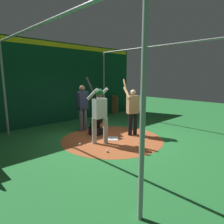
{
  "coord_description": "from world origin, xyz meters",
  "views": [
    {
      "loc": [
        4.71,
        -4.57,
        2.14
      ],
      "look_at": [
        0.0,
        0.0,
        0.95
      ],
      "focal_mm": 31.67,
      "sensor_mm": 36.0,
      "label": 1
    }
  ],
  "objects": [
    {
      "name": "umpire",
      "position": [
        -1.56,
        -0.09,
        1.02
      ],
      "size": [
        0.22,
        0.49,
        1.8
      ],
      "color": "#4C4C51",
      "rests_on": "ground"
    },
    {
      "name": "baseball_1",
      "position": [
        -0.24,
        -1.17,
        0.04
      ],
      "size": [
        0.07,
        0.07,
        0.07
      ],
      "primitive_type": "sphere",
      "color": "white",
      "rests_on": "dirt_circle"
    },
    {
      "name": "batter",
      "position": [
        0.04,
        -0.59,
        1.07
      ],
      "size": [
        0.68,
        0.49,
        2.11
      ],
      "color": "#B3B3B7",
      "rests_on": "ground"
    },
    {
      "name": "back_wall",
      "position": [
        -3.63,
        0.0,
        1.84
      ],
      "size": [
        0.23,
        9.35,
        3.66
      ],
      "color": "#0C3D26",
      "rests_on": "ground"
    },
    {
      "name": "visitor",
      "position": [
        0.17,
        0.88,
        0.97
      ],
      "size": [
        0.65,
        0.52,
        2.04
      ],
      "rotation": [
        0.0,
        0.0,
        -0.4
      ],
      "color": "black",
      "rests_on": "ground"
    },
    {
      "name": "ground_plane",
      "position": [
        0.0,
        0.0,
        0.0
      ],
      "size": [
        25.35,
        25.35,
        0.0
      ],
      "primitive_type": "plane",
      "color": "#287A38"
    },
    {
      "name": "baseball_0",
      "position": [
        0.79,
        -0.95,
        0.04
      ],
      "size": [
        0.07,
        0.07,
        0.07
      ],
      "primitive_type": "sphere",
      "color": "white",
      "rests_on": "dirt_circle"
    },
    {
      "name": "catcher",
      "position": [
        -0.74,
        -0.06,
        0.39
      ],
      "size": [
        0.58,
        0.4,
        0.99
      ],
      "color": "black",
      "rests_on": "ground"
    },
    {
      "name": "home_plate",
      "position": [
        0.0,
        0.0,
        0.01
      ],
      "size": [
        0.59,
        0.59,
        0.01
      ],
      "primitive_type": "cube",
      "rotation": [
        0.0,
        0.0,
        0.79
      ],
      "color": "white",
      "rests_on": "dirt_circle"
    },
    {
      "name": "cage_frame",
      "position": [
        0.0,
        0.0,
        2.35
      ],
      "size": [
        6.25,
        4.88,
        3.35
      ],
      "color": "gray",
      "rests_on": "ground"
    },
    {
      "name": "bat_rack",
      "position": [
        -3.39,
        3.43,
        0.49
      ],
      "size": [
        0.7,
        0.21,
        1.05
      ],
      "color": "olive",
      "rests_on": "ground"
    },
    {
      "name": "dirt_circle",
      "position": [
        0.0,
        0.0,
        0.0
      ],
      "size": [
        3.46,
        3.46,
        0.01
      ],
      "primitive_type": "cylinder",
      "color": "#AD562D",
      "rests_on": "ground"
    }
  ]
}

